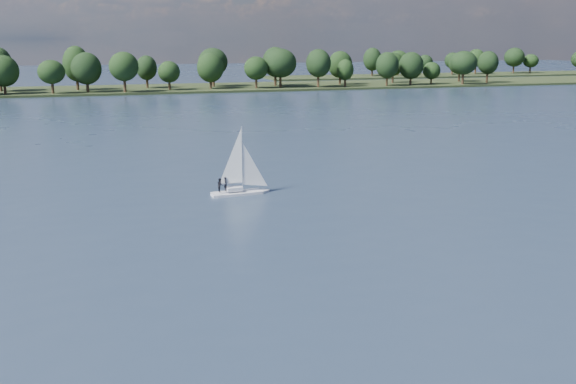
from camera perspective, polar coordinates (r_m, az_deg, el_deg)
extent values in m
plane|color=#233342|center=(123.55, -5.04, 5.25)|extent=(700.00, 700.00, 0.00)
cube|color=black|center=(233.74, -10.77, 8.93)|extent=(660.00, 40.00, 1.50)
cube|color=black|center=(335.75, 16.91, 9.90)|extent=(220.00, 30.00, 1.40)
cube|color=silver|center=(74.33, -4.46, -0.23)|extent=(6.40, 2.27, 0.74)
cube|color=silver|center=(74.15, -4.47, 0.32)|extent=(1.93, 1.26, 0.46)
cylinder|color=#B0B0B7|center=(73.45, -4.51, 2.95)|extent=(0.11, 0.11, 7.39)
imported|color=black|center=(73.84, -5.57, 0.73)|extent=(0.39, 0.59, 1.59)
imported|color=black|center=(73.32, -6.06, 0.62)|extent=(0.61, 0.78, 1.59)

